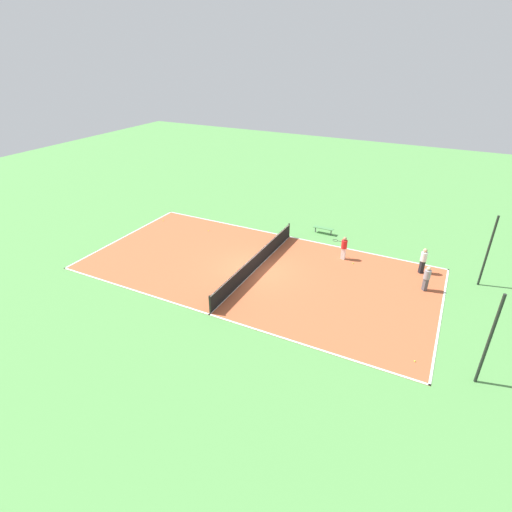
{
  "coord_description": "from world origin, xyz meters",
  "views": [
    {
      "loc": [
        18.65,
        9.48,
        11.93
      ],
      "look_at": [
        0.0,
        0.0,
        0.9
      ],
      "focal_mm": 28.0,
      "sensor_mm": 36.0,
      "label": 1
    }
  ],
  "objects_px": {
    "bench": "(323,229)",
    "player_baseline_gray": "(427,277)",
    "player_near_white": "(423,259)",
    "tennis_ball_right_alley": "(208,231)",
    "tennis_net": "(256,261)",
    "tennis_ball_near_net": "(353,263)",
    "fence_post_back_left": "(488,252)",
    "fence_post_back_right": "(489,341)",
    "player_coach_red": "(344,247)",
    "tennis_ball_left_sideline": "(415,361)",
    "tennis_ball_midcourt": "(163,220)"
  },
  "relations": [
    {
      "from": "bench",
      "to": "tennis_ball_near_net",
      "type": "distance_m",
      "value": 4.7
    },
    {
      "from": "tennis_net",
      "to": "tennis_ball_midcourt",
      "type": "bearing_deg",
      "value": -109.29
    },
    {
      "from": "player_baseline_gray",
      "to": "tennis_ball_near_net",
      "type": "xyz_separation_m",
      "value": [
        -1.18,
        -4.26,
        -0.79
      ]
    },
    {
      "from": "bench",
      "to": "tennis_ball_near_net",
      "type": "height_order",
      "value": "bench"
    },
    {
      "from": "tennis_net",
      "to": "fence_post_back_left",
      "type": "distance_m",
      "value": 12.76
    },
    {
      "from": "tennis_ball_near_net",
      "to": "tennis_ball_right_alley",
      "type": "distance_m",
      "value": 10.67
    },
    {
      "from": "tennis_ball_near_net",
      "to": "fence_post_back_right",
      "type": "bearing_deg",
      "value": 43.02
    },
    {
      "from": "tennis_ball_midcourt",
      "to": "tennis_ball_right_alley",
      "type": "height_order",
      "value": "same"
    },
    {
      "from": "player_near_white",
      "to": "fence_post_back_left",
      "type": "xyz_separation_m",
      "value": [
        -0.09,
        3.06,
        1.16
      ]
    },
    {
      "from": "player_baseline_gray",
      "to": "fence_post_back_right",
      "type": "bearing_deg",
      "value": -15.41
    },
    {
      "from": "player_coach_red",
      "to": "fence_post_back_left",
      "type": "distance_m",
      "value": 7.79
    },
    {
      "from": "tennis_ball_midcourt",
      "to": "tennis_ball_right_alley",
      "type": "relative_size",
      "value": 1.0
    },
    {
      "from": "player_coach_red",
      "to": "player_near_white",
      "type": "relative_size",
      "value": 0.95
    },
    {
      "from": "tennis_ball_midcourt",
      "to": "fence_post_back_left",
      "type": "distance_m",
      "value": 21.84
    },
    {
      "from": "tennis_ball_near_net",
      "to": "tennis_ball_right_alley",
      "type": "height_order",
      "value": "same"
    },
    {
      "from": "bench",
      "to": "player_coach_red",
      "type": "height_order",
      "value": "player_coach_red"
    },
    {
      "from": "player_baseline_gray",
      "to": "tennis_ball_left_sideline",
      "type": "relative_size",
      "value": 21.55
    },
    {
      "from": "player_coach_red",
      "to": "fence_post_back_left",
      "type": "height_order",
      "value": "fence_post_back_left"
    },
    {
      "from": "bench",
      "to": "tennis_ball_near_net",
      "type": "xyz_separation_m",
      "value": [
        3.51,
        3.11,
        -0.33
      ]
    },
    {
      "from": "player_baseline_gray",
      "to": "tennis_ball_near_net",
      "type": "height_order",
      "value": "player_baseline_gray"
    },
    {
      "from": "player_near_white",
      "to": "fence_post_back_left",
      "type": "bearing_deg",
      "value": -43.68
    },
    {
      "from": "tennis_net",
      "to": "player_near_white",
      "type": "xyz_separation_m",
      "value": [
        -4.03,
        8.91,
        0.37
      ]
    },
    {
      "from": "tennis_net",
      "to": "tennis_ball_near_net",
      "type": "distance_m",
      "value": 6.06
    },
    {
      "from": "tennis_net",
      "to": "player_near_white",
      "type": "distance_m",
      "value": 9.79
    },
    {
      "from": "tennis_ball_right_alley",
      "to": "fence_post_back_left",
      "type": "xyz_separation_m",
      "value": [
        -0.73,
        17.58,
        2.03
      ]
    },
    {
      "from": "tennis_ball_right_alley",
      "to": "fence_post_back_left",
      "type": "height_order",
      "value": "fence_post_back_left"
    },
    {
      "from": "tennis_ball_near_net",
      "to": "tennis_ball_right_alley",
      "type": "bearing_deg",
      "value": -90.59
    },
    {
      "from": "tennis_ball_midcourt",
      "to": "player_near_white",
      "type": "bearing_deg",
      "value": 91.89
    },
    {
      "from": "fence_post_back_left",
      "to": "fence_post_back_right",
      "type": "relative_size",
      "value": 1.0
    },
    {
      "from": "bench",
      "to": "tennis_ball_left_sideline",
      "type": "height_order",
      "value": "bench"
    },
    {
      "from": "tennis_net",
      "to": "fence_post_back_right",
      "type": "bearing_deg",
      "value": 71.0
    },
    {
      "from": "fence_post_back_right",
      "to": "player_baseline_gray",
      "type": "bearing_deg",
      "value": -156.92
    },
    {
      "from": "tennis_ball_right_alley",
      "to": "tennis_ball_left_sideline",
      "type": "relative_size",
      "value": 1.0
    },
    {
      "from": "player_baseline_gray",
      "to": "player_near_white",
      "type": "bearing_deg",
      "value": 153.51
    },
    {
      "from": "tennis_ball_midcourt",
      "to": "tennis_net",
      "type": "bearing_deg",
      "value": 70.71
    },
    {
      "from": "bench",
      "to": "tennis_ball_midcourt",
      "type": "relative_size",
      "value": 21.48
    },
    {
      "from": "tennis_ball_near_net",
      "to": "tennis_ball_midcourt",
      "type": "relative_size",
      "value": 1.0
    },
    {
      "from": "bench",
      "to": "tennis_ball_right_alley",
      "type": "height_order",
      "value": "bench"
    },
    {
      "from": "bench",
      "to": "player_baseline_gray",
      "type": "height_order",
      "value": "player_baseline_gray"
    },
    {
      "from": "tennis_ball_left_sideline",
      "to": "fence_post_back_right",
      "type": "xyz_separation_m",
      "value": [
        0.05,
        2.32,
        2.03
      ]
    },
    {
      "from": "bench",
      "to": "player_baseline_gray",
      "type": "xyz_separation_m",
      "value": [
        4.69,
        7.37,
        0.46
      ]
    },
    {
      "from": "bench",
      "to": "player_baseline_gray",
      "type": "bearing_deg",
      "value": -32.45
    },
    {
      "from": "tennis_ball_near_net",
      "to": "tennis_ball_right_alley",
      "type": "xyz_separation_m",
      "value": [
        -0.11,
        -10.67,
        0.0
      ]
    },
    {
      "from": "bench",
      "to": "fence_post_back_right",
      "type": "height_order",
      "value": "fence_post_back_right"
    },
    {
      "from": "fence_post_back_left",
      "to": "bench",
      "type": "bearing_deg",
      "value": -104.89
    },
    {
      "from": "tennis_net",
      "to": "tennis_ball_right_alley",
      "type": "relative_size",
      "value": 150.56
    },
    {
      "from": "player_near_white",
      "to": "tennis_ball_right_alley",
      "type": "relative_size",
      "value": 23.39
    },
    {
      "from": "player_coach_red",
      "to": "tennis_ball_right_alley",
      "type": "xyz_separation_m",
      "value": [
        0.23,
        -9.9,
        -0.83
      ]
    },
    {
      "from": "player_near_white",
      "to": "tennis_ball_midcourt",
      "type": "bearing_deg",
      "value": 136.46
    },
    {
      "from": "fence_post_back_right",
      "to": "tennis_net",
      "type": "bearing_deg",
      "value": -109.0
    }
  ]
}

